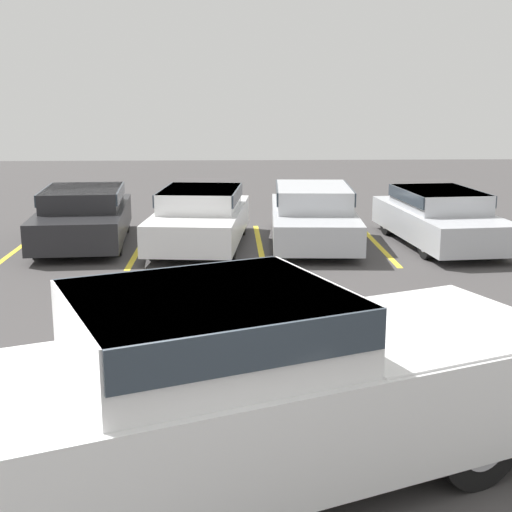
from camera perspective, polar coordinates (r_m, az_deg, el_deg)
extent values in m
plane|color=#423F3F|center=(6.34, -8.36, -18.59)|extent=(60.00, 60.00, 0.00)
cube|color=yellow|center=(16.40, -18.30, 0.72)|extent=(0.12, 4.52, 0.01)
cube|color=yellow|center=(15.87, -9.19, 0.83)|extent=(0.12, 4.52, 0.01)
cube|color=yellow|center=(15.77, 0.28, 0.91)|extent=(0.12, 4.52, 0.01)
cube|color=yellow|center=(16.09, 9.63, 0.98)|extent=(0.12, 4.52, 0.01)
cube|color=yellow|center=(16.82, 18.38, 1.01)|extent=(0.12, 4.52, 0.01)
cube|color=white|center=(6.16, -1.11, -11.92)|extent=(6.28, 4.14, 0.92)
cube|color=white|center=(5.77, -3.87, -5.68)|extent=(2.69, 2.53, 0.57)
cube|color=#2D3842|center=(5.73, -3.88, -4.47)|extent=(2.67, 2.56, 0.31)
cube|color=white|center=(6.92, 13.37, -5.72)|extent=(2.78, 2.62, 0.13)
cube|color=silver|center=(7.82, 19.10, -9.79)|extent=(0.97, 1.96, 0.28)
cylinder|color=black|center=(7.73, 8.80, -9.08)|extent=(0.90, 0.62, 0.84)
cylinder|color=#ADADB2|center=(7.73, 8.80, -9.08)|extent=(0.56, 0.49, 0.46)
cylinder|color=black|center=(6.56, 16.91, -13.73)|extent=(0.90, 0.62, 0.84)
cylinder|color=#ADADB2|center=(6.56, 16.91, -13.73)|extent=(0.56, 0.49, 0.46)
cylinder|color=black|center=(6.62, -18.92, -13.62)|extent=(0.90, 0.62, 0.84)
cylinder|color=#ADADB2|center=(6.62, -18.92, -13.62)|extent=(0.56, 0.49, 0.46)
cube|color=#232326|center=(16.22, -13.62, 2.67)|extent=(2.13, 4.34, 0.64)
cube|color=#232326|center=(16.22, -13.69, 4.56)|extent=(1.77, 2.31, 0.42)
cube|color=#2D3842|center=(16.21, -13.70, 4.85)|extent=(1.83, 2.27, 0.25)
cylinder|color=black|center=(14.97, -11.18, 1.29)|extent=(0.28, 0.67, 0.66)
cylinder|color=#ADADB2|center=(14.97, -11.18, 1.29)|extent=(0.27, 0.38, 0.36)
cylinder|color=black|center=(15.19, -17.07, 1.12)|extent=(0.28, 0.67, 0.66)
cylinder|color=#ADADB2|center=(15.19, -17.07, 1.12)|extent=(0.27, 0.38, 0.36)
cylinder|color=black|center=(17.37, -10.55, 2.92)|extent=(0.28, 0.67, 0.66)
cylinder|color=#ADADB2|center=(17.37, -10.55, 2.92)|extent=(0.27, 0.38, 0.36)
cylinder|color=black|center=(17.56, -15.65, 2.76)|extent=(0.28, 0.67, 0.66)
cylinder|color=#ADADB2|center=(17.56, -15.65, 2.76)|extent=(0.27, 0.38, 0.36)
cube|color=silver|center=(15.64, -4.47, 2.63)|extent=(2.24, 4.46, 0.63)
cube|color=silver|center=(15.64, -4.46, 4.60)|extent=(1.81, 2.39, 0.44)
cube|color=#2D3842|center=(15.63, -4.47, 4.92)|extent=(1.87, 2.35, 0.26)
cylinder|color=black|center=(14.37, -2.12, 1.06)|extent=(0.29, 0.69, 0.67)
cylinder|color=#ADADB2|center=(14.37, -2.12, 1.06)|extent=(0.27, 0.39, 0.37)
cylinder|color=black|center=(14.61, -8.16, 1.13)|extent=(0.29, 0.69, 0.67)
cylinder|color=#ADADB2|center=(14.61, -8.16, 1.13)|extent=(0.27, 0.39, 0.37)
cylinder|color=black|center=(16.80, -1.25, 2.82)|extent=(0.29, 0.69, 0.67)
cylinder|color=#ADADB2|center=(16.80, -1.25, 2.82)|extent=(0.27, 0.39, 0.37)
cylinder|color=black|center=(17.01, -6.45, 2.86)|extent=(0.29, 0.69, 0.67)
cylinder|color=#ADADB2|center=(17.01, -6.45, 2.86)|extent=(0.27, 0.39, 0.37)
cube|color=#B7BABF|center=(15.98, 4.56, 2.75)|extent=(2.03, 4.68, 0.61)
cube|color=#B7BABF|center=(15.98, 4.57, 4.74)|extent=(1.70, 2.47, 0.49)
cube|color=#2D3842|center=(15.97, 4.58, 5.09)|extent=(1.77, 2.43, 0.29)
cylinder|color=black|center=(14.78, 7.87, 1.18)|extent=(0.23, 0.63, 0.62)
cylinder|color=#ADADB2|center=(14.78, 7.87, 1.18)|extent=(0.23, 0.35, 0.34)
cylinder|color=black|center=(14.67, 1.83, 1.21)|extent=(0.23, 0.63, 0.62)
cylinder|color=#ADADB2|center=(14.67, 1.83, 1.21)|extent=(0.23, 0.35, 0.34)
cylinder|color=black|center=(17.38, 6.84, 2.98)|extent=(0.23, 0.63, 0.62)
cylinder|color=#ADADB2|center=(17.38, 6.84, 2.98)|extent=(0.23, 0.35, 0.34)
cylinder|color=black|center=(17.29, 1.70, 3.02)|extent=(0.23, 0.63, 0.62)
cylinder|color=#ADADB2|center=(17.29, 1.70, 3.02)|extent=(0.23, 0.35, 0.34)
cube|color=#B7BABF|center=(16.19, 14.46, 2.55)|extent=(2.14, 4.51, 0.61)
cube|color=#B7BABF|center=(16.19, 14.44, 4.42)|extent=(1.73, 2.41, 0.43)
cube|color=#2D3842|center=(16.18, 14.46, 4.71)|extent=(1.79, 2.37, 0.26)
cylinder|color=black|center=(15.40, 18.74, 1.13)|extent=(0.27, 0.66, 0.64)
cylinder|color=#ADADB2|center=(15.40, 18.74, 1.13)|extent=(0.25, 0.37, 0.35)
cylinder|color=black|center=(14.80, 13.58, 1.00)|extent=(0.27, 0.66, 0.64)
cylinder|color=#ADADB2|center=(14.80, 13.58, 1.00)|extent=(0.25, 0.37, 0.35)
cylinder|color=black|center=(17.65, 15.13, 2.82)|extent=(0.27, 0.66, 0.64)
cylinder|color=#ADADB2|center=(17.65, 15.13, 2.82)|extent=(0.25, 0.37, 0.35)
cylinder|color=black|center=(17.13, 10.54, 2.75)|extent=(0.27, 0.66, 0.64)
cylinder|color=#ADADB2|center=(17.13, 10.54, 2.75)|extent=(0.25, 0.37, 0.35)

